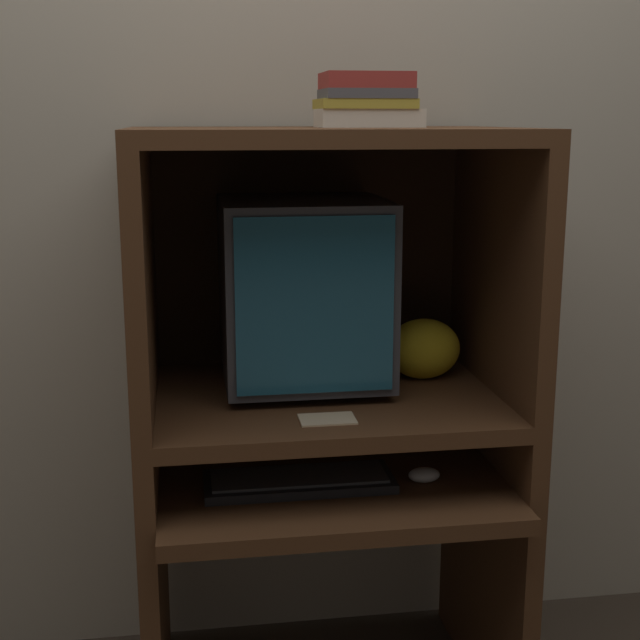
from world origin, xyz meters
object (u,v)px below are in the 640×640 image
crt_monitor (304,291)px  keyboard (299,481)px  mouse (424,475)px  snack_bag (423,349)px  book_stack (367,101)px

crt_monitor → keyboard: bearing=-101.4°
mouse → snack_bag: bearing=76.7°
keyboard → mouse: mouse is taller
crt_monitor → keyboard: size_ratio=1.05×
snack_bag → book_stack: book_stack is taller
crt_monitor → snack_bag: (0.29, 0.02, -0.15)m
snack_bag → book_stack: 0.60m
snack_bag → book_stack: size_ratio=0.79×
crt_monitor → book_stack: book_stack is taller
book_stack → keyboard: bearing=-136.0°
mouse → book_stack: bearing=118.0°
crt_monitor → mouse: crt_monitor is taller
keyboard → snack_bag: 0.45m
keyboard → mouse: size_ratio=5.82×
mouse → snack_bag: 0.32m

